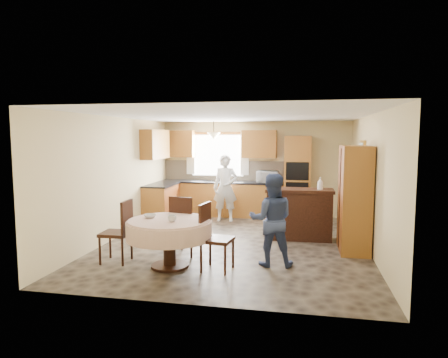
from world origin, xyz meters
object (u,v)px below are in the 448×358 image
chair_right (212,233)px  person_sink (225,188)px  chair_left (120,228)px  oven_tower (297,178)px  dining_table (169,230)px  chair_back (184,223)px  sideboard (299,215)px  cupboard (354,199)px  person_dining (271,220)px

chair_right → person_sink: size_ratio=0.64×
chair_left → chair_right: bearing=85.2°
oven_tower → dining_table: oven_tower is taller
chair_left → person_sink: size_ratio=0.63×
chair_left → person_sink: (1.08, 3.61, 0.25)m
dining_table → chair_back: size_ratio=1.29×
chair_left → chair_back: (0.92, 0.60, 0.01)m
dining_table → chair_left: (-0.88, 0.08, -0.03)m
person_sink → sideboard: bearing=-43.1°
sideboard → cupboard: (0.99, -0.67, 0.48)m
chair_right → person_sink: person_sink is taller
oven_tower → chair_back: (-1.91, -3.67, -0.47)m
dining_table → person_dining: size_ratio=0.90×
oven_tower → chair_right: oven_tower is taller
chair_right → person_dining: (0.90, 0.41, 0.17)m
person_dining → person_sink: bearing=-72.9°
sideboard → chair_left: chair_left is taller
person_dining → dining_table: bearing=8.6°
dining_table → chair_left: size_ratio=1.30×
chair_back → chair_right: size_ratio=1.00×
chair_back → person_dining: (1.56, -0.26, 0.17)m
cupboard → oven_tower: bearing=111.0°
cupboard → person_dining: size_ratio=1.28×
cupboard → chair_back: size_ratio=1.82×
sideboard → chair_right: size_ratio=1.29×
person_sink → person_dining: person_sink is taller
oven_tower → person_sink: 1.88m
oven_tower → cupboard: oven_tower is taller
chair_right → chair_left: bearing=95.5°
chair_back → sideboard: bearing=-131.3°
sideboard → person_dining: bearing=-104.1°
cupboard → chair_right: 2.81m
oven_tower → dining_table: 4.78m
chair_left → chair_right: size_ratio=0.99×
chair_back → person_sink: size_ratio=0.64×
sideboard → person_sink: person_sink is taller
dining_table → person_sink: bearing=87.0°
chair_left → chair_right: 1.58m
sideboard → person_dining: (-0.43, -1.82, 0.27)m
chair_right → person_sink: 3.72m
chair_right → oven_tower: bearing=-8.1°
cupboard → dining_table: cupboard is taller
chair_back → person_sink: bearing=-82.4°
oven_tower → person_dining: size_ratio=1.40×
dining_table → person_sink: person_sink is taller
sideboard → chair_right: chair_right is taller
oven_tower → chair_right: 4.53m
dining_table → chair_right: bearing=1.0°
chair_right → person_dining: size_ratio=0.70×
oven_tower → cupboard: (1.07, -2.78, -0.09)m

